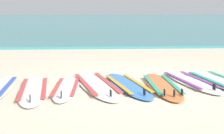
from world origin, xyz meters
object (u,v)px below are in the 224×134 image
object	(u,v)px
surfboard_5	(162,85)
surfboard_3	(96,84)
surfboard_1	(34,90)
surfboard_6	(190,81)
surfboard_4	(127,85)
surfboard_2	(66,88)
surfboard_7	(223,82)

from	to	relation	value
surfboard_5	surfboard_3	bearing A→B (deg)	173.02
surfboard_1	surfboard_6	distance (m)	3.22
surfboard_3	surfboard_4	world-z (taller)	same
surfboard_4	surfboard_3	bearing A→B (deg)	173.62
surfboard_2	surfboard_1	bearing A→B (deg)	-171.74
surfboard_2	surfboard_7	size ratio (longest dim) A/B	0.73
surfboard_2	surfboard_7	xyz separation A→B (m)	(3.21, 0.29, 0.00)
surfboard_2	surfboard_6	world-z (taller)	same
surfboard_3	surfboard_2	bearing A→B (deg)	-155.53
surfboard_5	surfboard_6	distance (m)	0.76
surfboard_1	surfboard_3	distance (m)	1.23
surfboard_2	surfboard_4	world-z (taller)	same
surfboard_3	surfboard_6	bearing A→B (deg)	5.11
surfboard_5	surfboard_4	bearing A→B (deg)	172.48
surfboard_1	surfboard_5	distance (m)	2.50
surfboard_6	surfboard_7	bearing A→B (deg)	-12.86
surfboard_7	surfboard_6	bearing A→B (deg)	167.14
surfboard_3	surfboard_6	world-z (taller)	same
surfboard_4	surfboard_2	bearing A→B (deg)	-171.01
surfboard_7	surfboard_1	bearing A→B (deg)	-174.31
surfboard_6	surfboard_5	bearing A→B (deg)	-153.49
surfboard_2	surfboard_3	size ratio (longest dim) A/B	0.73
surfboard_2	surfboard_6	bearing A→B (deg)	9.71
surfboard_1	surfboard_4	xyz separation A→B (m)	(1.81, 0.28, -0.00)
surfboard_4	surfboard_7	xyz separation A→B (m)	(2.00, 0.10, 0.00)
surfboard_2	surfboard_6	xyz separation A→B (m)	(2.56, 0.44, -0.00)
surfboard_5	surfboard_6	xyz separation A→B (m)	(0.68, 0.34, -0.00)
surfboard_2	surfboard_6	size ratio (longest dim) A/B	0.85
surfboard_2	surfboard_5	size ratio (longest dim) A/B	0.85
surfboard_7	surfboard_2	bearing A→B (deg)	-174.80
surfboard_6	surfboard_7	world-z (taller)	same
surfboard_1	surfboard_7	distance (m)	3.83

